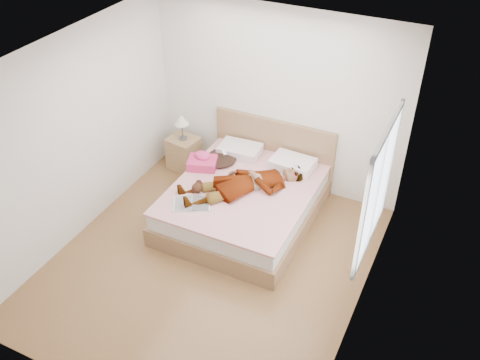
{
  "coord_description": "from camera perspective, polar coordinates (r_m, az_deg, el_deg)",
  "views": [
    {
      "loc": [
        2.4,
        -4.09,
        4.63
      ],
      "look_at": [
        0.0,
        0.85,
        0.7
      ],
      "focal_mm": 40.0,
      "sensor_mm": 36.0,
      "label": 1
    }
  ],
  "objects": [
    {
      "name": "room_shell",
      "position": [
        5.43,
        14.47,
        -0.93
      ],
      "size": [
        4.0,
        4.0,
        4.0
      ],
      "color": "white",
      "rests_on": "ground"
    },
    {
      "name": "coffee_mug",
      "position": [
        6.83,
        -1.93,
        -1.05
      ],
      "size": [
        0.12,
        0.09,
        0.1
      ],
      "color": "white",
      "rests_on": "bed"
    },
    {
      "name": "nightstand",
      "position": [
        8.1,
        -6.02,
        3.1
      ],
      "size": [
        0.48,
        0.44,
        0.92
      ],
      "color": "olive",
      "rests_on": "ground"
    },
    {
      "name": "hair",
      "position": [
        7.46,
        -1.97,
        2.4
      ],
      "size": [
        0.55,
        0.61,
        0.08
      ],
      "primitive_type": "ellipsoid",
      "rotation": [
        0.0,
        0.0,
        0.27
      ],
      "color": "black",
      "rests_on": "bed"
    },
    {
      "name": "bed",
      "position": [
        7.14,
        0.65,
        -1.99
      ],
      "size": [
        1.8,
        2.08,
        1.0
      ],
      "color": "brown",
      "rests_on": "ground"
    },
    {
      "name": "magazine",
      "position": [
        6.68,
        -5.17,
        -2.54
      ],
      "size": [
        0.56,
        0.49,
        0.03
      ],
      "color": "white",
      "rests_on": "bed"
    },
    {
      "name": "towel",
      "position": [
        7.32,
        -4.04,
        2.01
      ],
      "size": [
        0.47,
        0.42,
        0.2
      ],
      "color": "#CF386A",
      "rests_on": "bed"
    },
    {
      "name": "plush_toy",
      "position": [
        6.88,
        -4.57,
        -0.71
      ],
      "size": [
        0.17,
        0.22,
        0.12
      ],
      "color": "#321E0D",
      "rests_on": "bed"
    },
    {
      "name": "phone",
      "position": [
        7.32,
        -1.69,
        3.0
      ],
      "size": [
        0.1,
        0.1,
        0.05
      ],
      "primitive_type": "cube",
      "rotation": [
        0.44,
        0.0,
        0.8
      ],
      "color": "silver",
      "rests_on": "bed"
    },
    {
      "name": "ground",
      "position": [
        6.63,
        -3.25,
        -8.8
      ],
      "size": [
        4.0,
        4.0,
        0.0
      ],
      "primitive_type": "plane",
      "color": "#513319",
      "rests_on": "ground"
    },
    {
      "name": "woman",
      "position": [
        6.87,
        0.49,
        -0.03
      ],
      "size": [
        1.66,
        1.68,
        0.24
      ],
      "primitive_type": "imported",
      "rotation": [
        0.0,
        0.0,
        -0.77
      ],
      "color": "white",
      "rests_on": "bed"
    }
  ]
}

